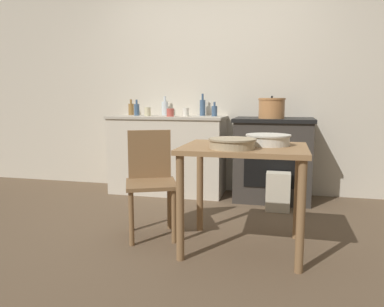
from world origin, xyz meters
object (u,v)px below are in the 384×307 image
mixing_bowl_small (232,143)px  chair (151,179)px  bottle_left (203,107)px  bottle_mid_left (165,108)px  cup_mid_right (148,112)px  flour_sack (278,192)px  stock_pot (272,108)px  mixing_bowl_large (268,139)px  cup_center_right (170,113)px  bottle_center (214,111)px  bottle_center_left (137,109)px  stove (273,159)px  cup_right (186,112)px  work_table (244,164)px  bottle_far_left (131,109)px

mixing_bowl_small → chair: bearing=157.4°
bottle_left → bottle_mid_left: (-0.48, 0.01, -0.01)m
chair → cup_mid_right: cup_mid_right is taller
chair → flour_sack: (1.02, 0.93, -0.27)m
stock_pot → mixing_bowl_large: stock_pot is taller
bottle_left → bottle_mid_left: size_ratio=1.12×
bottle_left → cup_center_right: 0.43m
chair → stock_pot: size_ratio=3.02×
bottle_center → cup_mid_right: size_ratio=1.64×
bottle_center_left → mixing_bowl_small: bearing=-50.6°
mixing_bowl_small → stove: bearing=82.0°
cup_right → chair: bearing=-87.6°
stove → cup_right: cup_right is taller
flour_sack → cup_right: cup_right is taller
stock_pot → cup_mid_right: stock_pot is taller
work_table → stock_pot: size_ratio=3.14×
chair → cup_center_right: bearing=76.3°
mixing_bowl_large → cup_mid_right: (-1.47, 1.38, 0.15)m
work_table → bottle_far_left: bottle_far_left is taller
chair → bottle_mid_left: 1.69m
flour_sack → mixing_bowl_large: (-0.07, -0.97, 0.63)m
bottle_mid_left → bottle_center_left: bearing=-154.8°
bottle_far_left → mixing_bowl_small: bearing=-50.3°
stock_pot → cup_right: size_ratio=2.92×
work_table → bottle_left: (-0.68, 1.68, 0.37)m
bottle_center → bottle_center_left: bearing=-177.7°
flour_sack → cup_mid_right: cup_mid_right is taller
bottle_far_left → bottle_center_left: bearing=-47.3°
bottle_left → bottle_center_left: bearing=-170.2°
work_table → chair: (-0.78, 0.13, -0.18)m
mixing_bowl_small → flour_sack: bearing=76.0°
stock_pot → bottle_center_left: stock_pot is taller
mixing_bowl_large → cup_center_right: (-1.16, 1.31, 0.14)m
stove → chair: stove is taller
bottle_center_left → cup_mid_right: bearing=-23.4°
mixing_bowl_small → mixing_bowl_large: bearing=48.0°
stock_pot → bottle_mid_left: bearing=167.6°
flour_sack → bottle_center: 1.21m
work_table → bottle_center_left: size_ratio=4.69×
work_table → cup_center_right: size_ratio=9.86×
chair → bottle_center_left: (-0.69, 1.41, 0.53)m
mixing_bowl_large → cup_center_right: size_ratio=3.64×
bottle_mid_left → flour_sack: bearing=-24.2°
cup_right → mixing_bowl_large: bearing=-54.2°
bottle_center → cup_mid_right: 0.79m
mixing_bowl_small → cup_right: size_ratio=3.36×
chair → bottle_center_left: bearing=92.5°
chair → stock_pot: bearing=30.7°
chair → flour_sack: bearing=18.9°
work_table → bottle_far_left: (-1.60, 1.69, 0.35)m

